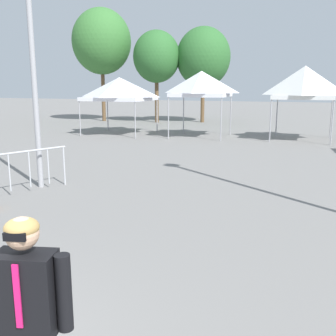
{
  "coord_description": "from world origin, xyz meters",
  "views": [
    {
      "loc": [
        3.05,
        -1.46,
        2.64
      ],
      "look_at": [
        0.59,
        4.47,
        1.3
      ],
      "focal_mm": 41.89,
      "sensor_mm": 36.0,
      "label": 1
    }
  ],
  "objects_px": {
    "canopy_tent_behind_center": "(305,83)",
    "person_foreground": "(29,317)",
    "tree_behind_tents_center": "(102,42)",
    "canopy_tent_far_right": "(201,84)",
    "crowd_barrier_near_person": "(29,163)",
    "canopy_tent_behind_right": "(119,89)",
    "light_pole_opposite_side": "(29,6)",
    "tree_behind_tents_right": "(157,57)",
    "tree_behind_tents_left": "(203,57)"
  },
  "relations": [
    {
      "from": "tree_behind_tents_center",
      "to": "tree_behind_tents_right",
      "type": "distance_m",
      "value": 4.5
    },
    {
      "from": "tree_behind_tents_left",
      "to": "canopy_tent_far_right",
      "type": "bearing_deg",
      "value": -72.98
    },
    {
      "from": "canopy_tent_behind_right",
      "to": "canopy_tent_behind_center",
      "type": "height_order",
      "value": "canopy_tent_behind_center"
    },
    {
      "from": "canopy_tent_far_right",
      "to": "canopy_tent_behind_center",
      "type": "distance_m",
      "value": 5.11
    },
    {
      "from": "canopy_tent_behind_right",
      "to": "tree_behind_tents_right",
      "type": "bearing_deg",
      "value": 98.02
    },
    {
      "from": "canopy_tent_far_right",
      "to": "person_foreground",
      "type": "xyz_separation_m",
      "value": [
        4.52,
        -18.02,
        -1.73
      ]
    },
    {
      "from": "light_pole_opposite_side",
      "to": "tree_behind_tents_left",
      "type": "height_order",
      "value": "light_pole_opposite_side"
    },
    {
      "from": "canopy_tent_behind_right",
      "to": "canopy_tent_behind_center",
      "type": "distance_m",
      "value": 9.77
    },
    {
      "from": "canopy_tent_behind_right",
      "to": "tree_behind_tents_left",
      "type": "height_order",
      "value": "tree_behind_tents_left"
    },
    {
      "from": "tree_behind_tents_left",
      "to": "tree_behind_tents_right",
      "type": "bearing_deg",
      "value": -155.83
    },
    {
      "from": "canopy_tent_behind_center",
      "to": "crowd_barrier_near_person",
      "type": "distance_m",
      "value": 14.36
    },
    {
      "from": "light_pole_opposite_side",
      "to": "tree_behind_tents_center",
      "type": "xyz_separation_m",
      "value": [
        -9.35,
        18.38,
        1.38
      ]
    },
    {
      "from": "crowd_barrier_near_person",
      "to": "canopy_tent_far_right",
      "type": "bearing_deg",
      "value": 87.38
    },
    {
      "from": "tree_behind_tents_right",
      "to": "canopy_tent_behind_right",
      "type": "bearing_deg",
      "value": -81.98
    },
    {
      "from": "tree_behind_tents_center",
      "to": "tree_behind_tents_right",
      "type": "relative_size",
      "value": 1.26
    },
    {
      "from": "canopy_tent_far_right",
      "to": "crowd_barrier_near_person",
      "type": "relative_size",
      "value": 1.73
    },
    {
      "from": "light_pole_opposite_side",
      "to": "person_foreground",
      "type": "bearing_deg",
      "value": -49.99
    },
    {
      "from": "canopy_tent_far_right",
      "to": "tree_behind_tents_right",
      "type": "bearing_deg",
      "value": 129.19
    },
    {
      "from": "person_foreground",
      "to": "tree_behind_tents_center",
      "type": "distance_m",
      "value": 28.94
    },
    {
      "from": "canopy_tent_far_right",
      "to": "tree_behind_tents_right",
      "type": "distance_m",
      "value": 9.21
    },
    {
      "from": "canopy_tent_behind_center",
      "to": "person_foreground",
      "type": "bearing_deg",
      "value": -91.65
    },
    {
      "from": "canopy_tent_behind_center",
      "to": "light_pole_opposite_side",
      "type": "bearing_deg",
      "value": -114.45
    },
    {
      "from": "canopy_tent_far_right",
      "to": "tree_behind_tents_center",
      "type": "distance_m",
      "value": 12.36
    },
    {
      "from": "tree_behind_tents_center",
      "to": "crowd_barrier_near_person",
      "type": "distance_m",
      "value": 21.72
    },
    {
      "from": "canopy_tent_behind_center",
      "to": "tree_behind_tents_center",
      "type": "distance_m",
      "value": 16.45
    },
    {
      "from": "canopy_tent_behind_right",
      "to": "tree_behind_tents_left",
      "type": "distance_m",
      "value": 9.31
    },
    {
      "from": "person_foreground",
      "to": "tree_behind_tents_left",
      "type": "height_order",
      "value": "tree_behind_tents_left"
    },
    {
      "from": "canopy_tent_far_right",
      "to": "tree_behind_tents_left",
      "type": "height_order",
      "value": "tree_behind_tents_left"
    },
    {
      "from": "tree_behind_tents_center",
      "to": "canopy_tent_far_right",
      "type": "bearing_deg",
      "value": -33.12
    },
    {
      "from": "tree_behind_tents_left",
      "to": "tree_behind_tents_center",
      "type": "bearing_deg",
      "value": -166.06
    },
    {
      "from": "light_pole_opposite_side",
      "to": "canopy_tent_behind_center",
      "type": "bearing_deg",
      "value": 65.55
    },
    {
      "from": "person_foreground",
      "to": "tree_behind_tents_left",
      "type": "relative_size",
      "value": 0.26
    },
    {
      "from": "tree_behind_tents_left",
      "to": "person_foreground",
      "type": "bearing_deg",
      "value": -74.97
    },
    {
      "from": "canopy_tent_behind_right",
      "to": "tree_behind_tents_left",
      "type": "relative_size",
      "value": 0.53
    },
    {
      "from": "person_foreground",
      "to": "tree_behind_tents_right",
      "type": "height_order",
      "value": "tree_behind_tents_right"
    },
    {
      "from": "canopy_tent_behind_right",
      "to": "person_foreground",
      "type": "height_order",
      "value": "canopy_tent_behind_right"
    },
    {
      "from": "canopy_tent_behind_center",
      "to": "person_foreground",
      "type": "height_order",
      "value": "canopy_tent_behind_center"
    },
    {
      "from": "canopy_tent_behind_right",
      "to": "tree_behind_tents_right",
      "type": "distance_m",
      "value": 7.8
    },
    {
      "from": "canopy_tent_behind_right",
      "to": "canopy_tent_far_right",
      "type": "xyz_separation_m",
      "value": [
        4.64,
        0.42,
        0.26
      ]
    },
    {
      "from": "tree_behind_tents_center",
      "to": "tree_behind_tents_left",
      "type": "relative_size",
      "value": 1.22
    },
    {
      "from": "canopy_tent_far_right",
      "to": "tree_behind_tents_left",
      "type": "bearing_deg",
      "value": 107.02
    },
    {
      "from": "light_pole_opposite_side",
      "to": "canopy_tent_far_right",
      "type": "bearing_deg",
      "value": 86.86
    },
    {
      "from": "canopy_tent_behind_right",
      "to": "light_pole_opposite_side",
      "type": "distance_m",
      "value": 12.28
    },
    {
      "from": "canopy_tent_behind_right",
      "to": "canopy_tent_far_right",
      "type": "bearing_deg",
      "value": 5.23
    },
    {
      "from": "canopy_tent_far_right",
      "to": "crowd_barrier_near_person",
      "type": "bearing_deg",
      "value": -92.62
    },
    {
      "from": "canopy_tent_behind_center",
      "to": "crowd_barrier_near_person",
      "type": "height_order",
      "value": "canopy_tent_behind_center"
    },
    {
      "from": "canopy_tent_behind_right",
      "to": "tree_behind_tents_right",
      "type": "relative_size",
      "value": 0.55
    },
    {
      "from": "canopy_tent_behind_right",
      "to": "person_foreground",
      "type": "relative_size",
      "value": 2.04
    },
    {
      "from": "canopy_tent_far_right",
      "to": "tree_behind_tents_center",
      "type": "relative_size",
      "value": 0.41
    },
    {
      "from": "tree_behind_tents_center",
      "to": "crowd_barrier_near_person",
      "type": "height_order",
      "value": "tree_behind_tents_center"
    }
  ]
}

